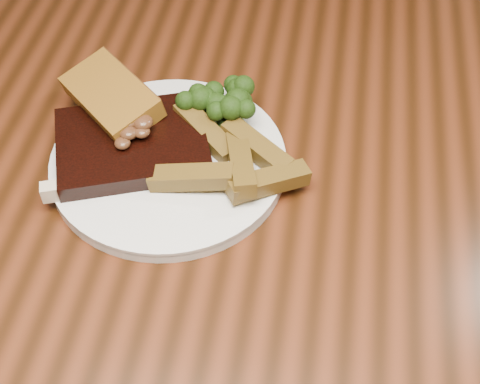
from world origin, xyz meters
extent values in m
cube|color=#4F210F|center=(0.00, 0.00, 0.73)|extent=(1.60, 0.90, 0.04)
cube|color=black|center=(-0.03, 0.67, 0.42)|extent=(0.48, 0.48, 0.04)
cylinder|color=black|center=(0.10, 0.87, 0.20)|extent=(0.04, 0.04, 0.40)
cylinder|color=black|center=(-0.23, 0.81, 0.20)|extent=(0.04, 0.04, 0.40)
cylinder|color=black|center=(0.16, 0.54, 0.20)|extent=(0.04, 0.04, 0.40)
cylinder|color=black|center=(-0.17, 0.48, 0.20)|extent=(0.04, 0.04, 0.40)
cube|color=black|center=(0.00, 0.49, 0.65)|extent=(0.41, 0.10, 0.43)
cylinder|color=white|center=(-0.10, 0.06, 0.76)|extent=(0.32, 0.32, 0.01)
cube|color=black|center=(-0.14, 0.06, 0.77)|extent=(0.20, 0.17, 0.02)
cube|color=beige|center=(-0.14, 0.01, 0.77)|extent=(0.15, 0.07, 0.02)
cube|color=#98601B|center=(-0.17, 0.11, 0.78)|extent=(0.13, 0.13, 0.03)
camera|label=1|loc=(0.06, -0.43, 1.31)|focal=50.00mm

